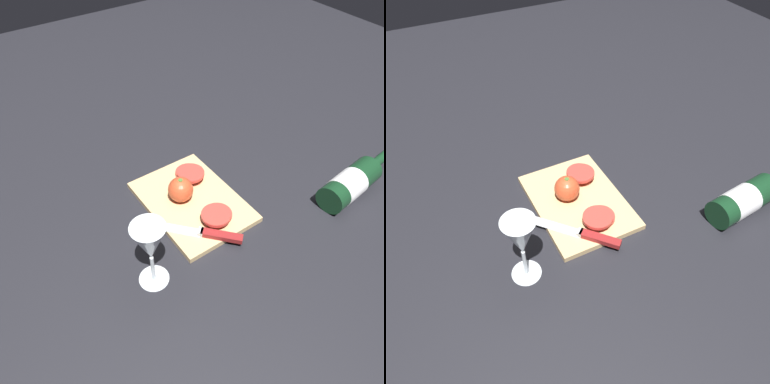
% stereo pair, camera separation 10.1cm
% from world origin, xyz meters
% --- Properties ---
extents(ground_plane, '(3.00, 3.00, 0.00)m').
position_xyz_m(ground_plane, '(0.00, 0.00, 0.00)').
color(ground_plane, black).
extents(cutting_board, '(0.32, 0.23, 0.02)m').
position_xyz_m(cutting_board, '(0.02, 0.01, 0.01)').
color(cutting_board, tan).
rests_on(cutting_board, ground_plane).
extents(wine_bottle, '(0.10, 0.33, 0.08)m').
position_xyz_m(wine_bottle, '(-0.20, -0.38, 0.04)').
color(wine_bottle, '#14381E').
rests_on(wine_bottle, ground_plane).
extents(wine_glass, '(0.08, 0.08, 0.19)m').
position_xyz_m(wine_glass, '(-0.13, 0.22, 0.13)').
color(wine_glass, silver).
rests_on(wine_glass, ground_plane).
extents(whole_tomato, '(0.07, 0.07, 0.07)m').
position_xyz_m(whole_tomato, '(0.04, 0.03, 0.05)').
color(whole_tomato, '#DB4C28').
rests_on(whole_tomato, cutting_board).
extents(knife, '(0.22, 0.20, 0.01)m').
position_xyz_m(knife, '(-0.11, 0.04, 0.02)').
color(knife, silver).
rests_on(knife, cutting_board).
extents(tomato_slice_stack_near, '(0.09, 0.10, 0.03)m').
position_xyz_m(tomato_slice_stack_near, '(-0.08, -0.01, 0.03)').
color(tomato_slice_stack_near, '#D63D33').
rests_on(tomato_slice_stack_near, cutting_board).
extents(tomato_slice_stack_far, '(0.10, 0.08, 0.03)m').
position_xyz_m(tomato_slice_stack_far, '(0.10, -0.04, 0.03)').
color(tomato_slice_stack_far, '#D63D33').
rests_on(tomato_slice_stack_far, cutting_board).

